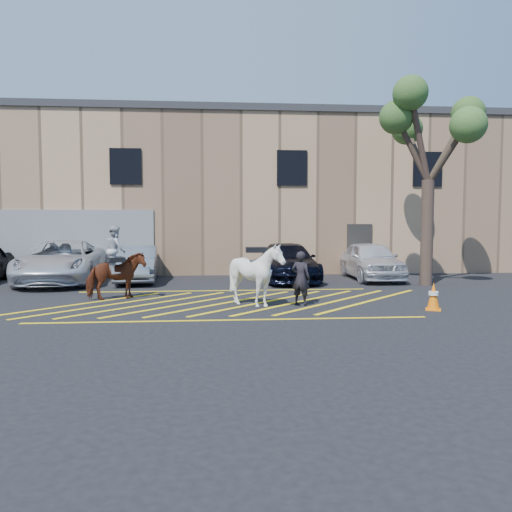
{
  "coord_description": "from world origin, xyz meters",
  "views": [
    {
      "loc": [
        -0.33,
        -14.37,
        2.32
      ],
      "look_at": [
        0.89,
        0.2,
        1.3
      ],
      "focal_mm": 35.0,
      "sensor_mm": 36.0,
      "label": 1
    }
  ],
  "objects": [
    {
      "name": "tree",
      "position": [
        7.32,
        3.08,
        5.69
      ],
      "size": [
        3.99,
        4.37,
        7.31
      ],
      "color": "#4A352D",
      "rests_on": "ground"
    },
    {
      "name": "handler",
      "position": [
        2.05,
        -0.83,
        0.75
      ],
      "size": [
        0.65,
        0.61,
        1.5
      ],
      "primitive_type": "imported",
      "rotation": [
        0.0,
        0.0,
        2.53
      ],
      "color": "black",
      "rests_on": "ground"
    },
    {
      "name": "ground",
      "position": [
        0.0,
        0.0,
        0.0
      ],
      "size": [
        90.0,
        90.0,
        0.0
      ],
      "primitive_type": "plane",
      "color": "black",
      "rests_on": "ground"
    },
    {
      "name": "mounted_bay",
      "position": [
        -3.25,
        0.62,
        0.89
      ],
      "size": [
        1.83,
        1.35,
        2.2
      ],
      "color": "maroon",
      "rests_on": "ground"
    },
    {
      "name": "car_white_suv",
      "position": [
        5.91,
        5.04,
        0.76
      ],
      "size": [
        1.89,
        4.51,
        1.52
      ],
      "primitive_type": "imported",
      "rotation": [
        0.0,
        0.0,
        -0.02
      ],
      "color": "white",
      "rests_on": "ground"
    },
    {
      "name": "car_silver_sedan",
      "position": [
        -3.29,
        5.02,
        0.68
      ],
      "size": [
        1.76,
        4.21,
        1.35
      ],
      "primitive_type": "imported",
      "rotation": [
        0.0,
        0.0,
        0.08
      ],
      "color": "gray",
      "rests_on": "ground"
    },
    {
      "name": "warehouse",
      "position": [
        -0.01,
        11.99,
        3.65
      ],
      "size": [
        32.42,
        10.2,
        7.3
      ],
      "color": "tan",
      "rests_on": "ground"
    },
    {
      "name": "car_blue_suv",
      "position": [
        2.53,
        4.95,
        0.72
      ],
      "size": [
        2.08,
        4.96,
        1.43
      ],
      "primitive_type": "imported",
      "rotation": [
        0.0,
        0.0,
        0.01
      ],
      "color": "black",
      "rests_on": "ground"
    },
    {
      "name": "traffic_cone",
      "position": [
        5.38,
        -1.88,
        0.37
      ],
      "size": [
        0.5,
        0.5,
        0.73
      ],
      "color": "orange",
      "rests_on": "ground"
    },
    {
      "name": "car_white_pickup",
      "position": [
        -6.04,
        4.88,
        0.8
      ],
      "size": [
        3.05,
        5.93,
        1.6
      ],
      "primitive_type": "imported",
      "rotation": [
        0.0,
        0.0,
        0.07
      ],
      "color": "silver",
      "rests_on": "ground"
    },
    {
      "name": "hatching_zone",
      "position": [
        -0.0,
        -0.3,
        0.01
      ],
      "size": [
        12.6,
        5.12,
        0.01
      ],
      "color": "yellow",
      "rests_on": "ground"
    },
    {
      "name": "saddled_white",
      "position": [
        0.8,
        -0.99,
        0.88
      ],
      "size": [
        1.41,
        1.58,
        1.74
      ],
      "color": "silver",
      "rests_on": "ground"
    }
  ]
}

